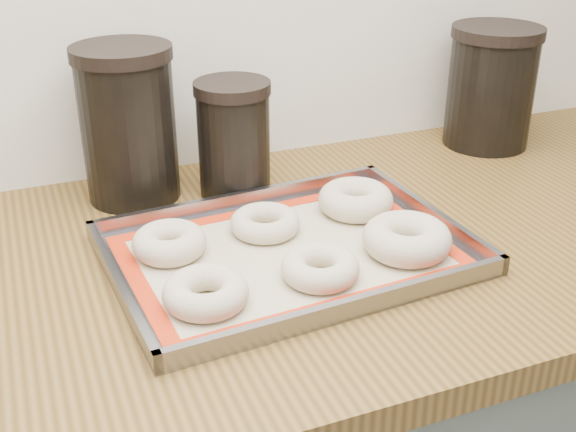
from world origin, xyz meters
name	(u,v)px	position (x,y,z in m)	size (l,w,h in m)	color
countertop	(338,246)	(0.00, 1.68, 0.88)	(3.06, 0.68, 0.04)	brown
baking_tray	(288,252)	(-0.09, 1.64, 0.91)	(0.48, 0.36, 0.03)	gray
baking_mat	(288,253)	(-0.09, 1.64, 0.90)	(0.44, 0.32, 0.00)	#C6B793
bagel_front_left	(206,292)	(-0.22, 1.56, 0.92)	(0.10, 0.10, 0.03)	beige
bagel_front_mid	(320,268)	(-0.08, 1.57, 0.92)	(0.10, 0.10, 0.03)	beige
bagel_front_right	(407,239)	(0.06, 1.59, 0.93)	(0.12, 0.12, 0.04)	beige
bagel_back_left	(169,243)	(-0.24, 1.70, 0.92)	(0.10, 0.10, 0.04)	beige
bagel_back_mid	(265,223)	(-0.10, 1.71, 0.92)	(0.10, 0.10, 0.03)	beige
bagel_back_right	(356,200)	(0.05, 1.72, 0.92)	(0.11, 0.11, 0.04)	beige
canister_left	(128,124)	(-0.24, 1.91, 1.02)	(0.15, 0.15, 0.23)	black
canister_mid	(234,138)	(-0.09, 1.86, 0.99)	(0.12, 0.12, 0.18)	black
canister_right	(491,86)	(0.40, 1.90, 1.01)	(0.16, 0.16, 0.21)	black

